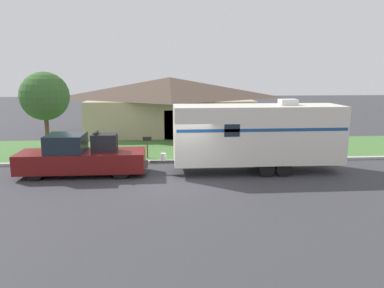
{
  "coord_description": "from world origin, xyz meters",
  "views": [
    {
      "loc": [
        -0.91,
        -15.63,
        4.75
      ],
      "look_at": [
        0.46,
        1.69,
        1.4
      ],
      "focal_mm": 35.0,
      "sensor_mm": 36.0,
      "label": 1
    }
  ],
  "objects": [
    {
      "name": "lawn_strip",
      "position": [
        0.0,
        7.4,
        0.01
      ],
      "size": [
        80.0,
        7.0,
        0.03
      ],
      "color": "#477538",
      "rests_on": "ground_plane"
    },
    {
      "name": "mailbox",
      "position": [
        -1.78,
        4.86,
        0.95
      ],
      "size": [
        0.48,
        0.2,
        1.24
      ],
      "color": "brown",
      "rests_on": "ground_plane"
    },
    {
      "name": "tree_in_yard",
      "position": [
        -7.42,
        5.79,
        3.42
      ],
      "size": [
        2.69,
        2.69,
        4.78
      ],
      "color": "brown",
      "rests_on": "ground_plane"
    },
    {
      "name": "ground_plane",
      "position": [
        0.0,
        0.0,
        0.0
      ],
      "size": [
        120.0,
        120.0,
        0.0
      ],
      "primitive_type": "plane",
      "color": "#38383D"
    },
    {
      "name": "pickup_truck",
      "position": [
        -4.73,
        1.69,
        0.86
      ],
      "size": [
        5.9,
        1.93,
        2.05
      ],
      "color": "black",
      "rests_on": "ground_plane"
    },
    {
      "name": "house_across_street",
      "position": [
        -0.31,
        14.55,
        2.26
      ],
      "size": [
        13.27,
        8.59,
        4.35
      ],
      "color": "tan",
      "rests_on": "ground_plane"
    },
    {
      "name": "curb_strip",
      "position": [
        0.0,
        3.75,
        0.07
      ],
      "size": [
        80.0,
        0.3,
        0.14
      ],
      "color": "#ADADA8",
      "rests_on": "ground_plane"
    },
    {
      "name": "travel_trailer",
      "position": [
        3.59,
        1.69,
        1.85
      ],
      "size": [
        9.1,
        2.27,
        3.49
      ],
      "color": "black",
      "rests_on": "ground_plane"
    }
  ]
}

